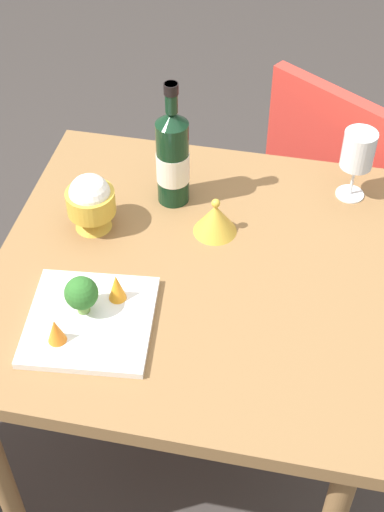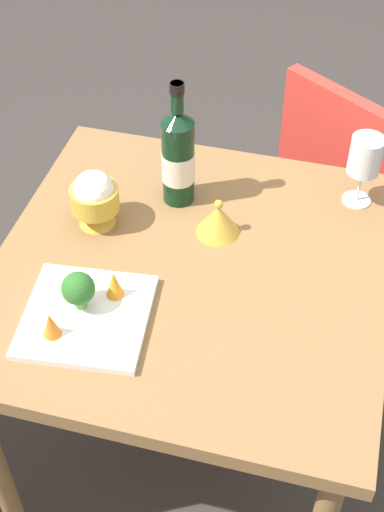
{
  "view_description": "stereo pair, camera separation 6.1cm",
  "coord_description": "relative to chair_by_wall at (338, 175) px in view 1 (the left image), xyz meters",
  "views": [
    {
      "loc": [
        1.08,
        0.22,
        1.88
      ],
      "look_at": [
        0.0,
        0.0,
        0.78
      ],
      "focal_mm": 50.93,
      "sensor_mm": 36.0,
      "label": 1
    },
    {
      "loc": [
        1.06,
        0.28,
        1.88
      ],
      "look_at": [
        0.0,
        0.0,
        0.78
      ],
      "focal_mm": 50.93,
      "sensor_mm": 36.0,
      "label": 2
    }
  ],
  "objects": [
    {
      "name": "ground_plane",
      "position": [
        0.66,
        -0.31,
        -0.53
      ],
      "size": [
        8.0,
        8.0,
        0.0
      ],
      "primitive_type": "plane",
      "color": "#383330"
    },
    {
      "name": "dining_table",
      "position": [
        0.66,
        -0.31,
        0.12
      ],
      "size": [
        0.86,
        0.86,
        0.75
      ],
      "color": "olive",
      "rests_on": "ground_plane"
    },
    {
      "name": "chair_by_wall",
      "position": [
        0.0,
        0.0,
        0.0
      ],
      "size": [
        0.55,
        0.55,
        0.85
      ],
      "rotation": [
        0.0,
        0.0,
        0.99
      ],
      "color": "red",
      "rests_on": "ground_plane"
    },
    {
      "name": "wine_bottle",
      "position": [
        0.45,
        -0.39,
        0.34
      ],
      "size": [
        0.08,
        0.08,
        0.31
      ],
      "color": "black",
      "rests_on": "dining_table"
    },
    {
      "name": "wine_glass",
      "position": [
        0.35,
        0.02,
        0.35
      ],
      "size": [
        0.08,
        0.08,
        0.18
      ],
      "color": "white",
      "rests_on": "dining_table"
    },
    {
      "name": "rice_bowl",
      "position": [
        0.58,
        -0.55,
        0.29
      ],
      "size": [
        0.11,
        0.11,
        0.14
      ],
      "color": "gold",
      "rests_on": "dining_table"
    },
    {
      "name": "rice_bowl_lid",
      "position": [
        0.54,
        -0.28,
        0.26
      ],
      "size": [
        0.1,
        0.1,
        0.09
      ],
      "color": "gold",
      "rests_on": "dining_table"
    },
    {
      "name": "serving_plate",
      "position": [
        0.86,
        -0.47,
        0.23
      ],
      "size": [
        0.27,
        0.27,
        0.02
      ],
      "rotation": [
        0.0,
        0.0,
        0.11
      ],
      "color": "white",
      "rests_on": "dining_table"
    },
    {
      "name": "broccoli_floret",
      "position": [
        0.84,
        -0.49,
        0.28
      ],
      "size": [
        0.07,
        0.07,
        0.09
      ],
      "color": "#729E4C",
      "rests_on": "serving_plate"
    },
    {
      "name": "carrot_garnish_left",
      "position": [
        0.79,
        -0.43,
        0.27
      ],
      "size": [
        0.04,
        0.04,
        0.06
      ],
      "color": "orange",
      "rests_on": "serving_plate"
    },
    {
      "name": "carrot_garnish_right",
      "position": [
        0.92,
        -0.52,
        0.26
      ],
      "size": [
        0.04,
        0.04,
        0.06
      ],
      "color": "orange",
      "rests_on": "serving_plate"
    }
  ]
}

